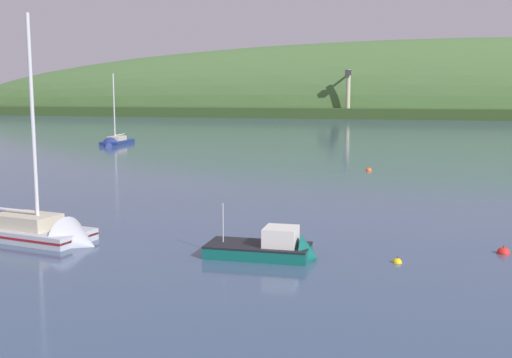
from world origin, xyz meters
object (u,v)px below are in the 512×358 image
mooring_buoy_foreground (369,171)px  mooring_buoy_midchannel (397,263)px  fishing_boat_moored (271,252)px  sailboat_midwater_white (115,144)px  mooring_buoy_off_fishing_boat (503,254)px  dockside_crane (348,95)px  sailboat_far_left (42,237)px

mooring_buoy_foreground → mooring_buoy_midchannel: bearing=-80.2°
fishing_boat_moored → sailboat_midwater_white: bearing=122.7°
sailboat_midwater_white → mooring_buoy_off_fishing_boat: size_ratio=17.44×
dockside_crane → sailboat_midwater_white: bearing=166.6°
sailboat_midwater_white → fishing_boat_moored: size_ratio=2.28×
fishing_boat_moored → mooring_buoy_midchannel: (6.15, 0.98, -0.29)m
dockside_crane → mooring_buoy_midchannel: size_ratio=31.87×
dockside_crane → sailboat_far_left: size_ratio=1.24×
sailboat_far_left → fishing_boat_moored: bearing=9.0°
fishing_boat_moored → mooring_buoy_foreground: fishing_boat_moored is taller
fishing_boat_moored → dockside_crane: bearing=93.9°
sailboat_midwater_white → mooring_buoy_foreground: sailboat_midwater_white is taller
sailboat_far_left → mooring_buoy_off_fishing_boat: size_ratio=18.51×
mooring_buoy_midchannel → dockside_crane: bearing=100.4°
sailboat_midwater_white → mooring_buoy_foreground: (44.54, -21.53, -0.11)m
sailboat_midwater_white → mooring_buoy_off_fishing_boat: sailboat_midwater_white is taller
fishing_boat_moored → mooring_buoy_midchannel: fishing_boat_moored is taller
sailboat_far_left → mooring_buoy_off_fishing_boat: sailboat_far_left is taller
dockside_crane → fishing_boat_moored: dockside_crane is taller
fishing_boat_moored → mooring_buoy_foreground: size_ratio=7.83×
dockside_crane → mooring_buoy_midchannel: 188.86m
sailboat_far_left → mooring_buoy_midchannel: sailboat_far_left is taller
sailboat_midwater_white → fishing_boat_moored: sailboat_midwater_white is taller
mooring_buoy_foreground → dockside_crane: bearing=100.5°
sailboat_midwater_white → mooring_buoy_foreground: 49.47m
sailboat_far_left → mooring_buoy_off_fishing_boat: (24.49, 5.04, -0.20)m
mooring_buoy_midchannel → sailboat_far_left: bearing=-175.4°
fishing_boat_moored → mooring_buoy_off_fishing_boat: 12.06m
dockside_crane → mooring_buoy_off_fishing_boat: (38.96, -182.12, -8.28)m
dockside_crane → fishing_boat_moored: bearing=-177.4°
fishing_boat_moored → mooring_buoy_off_fishing_boat: bearing=17.1°
dockside_crane → sailboat_midwater_white: dockside_crane is taller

